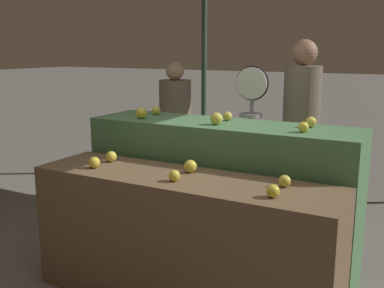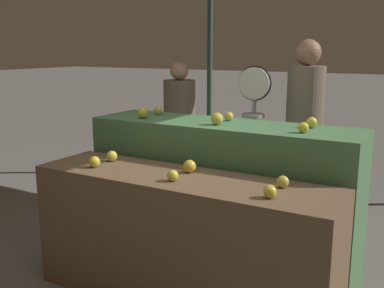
# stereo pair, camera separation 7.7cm
# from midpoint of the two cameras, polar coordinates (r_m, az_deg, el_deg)

# --- Properties ---
(display_counter_front) EXTENTS (2.05, 0.55, 0.88)m
(display_counter_front) POSITION_cam_midpoint_polar(r_m,az_deg,el_deg) (3.03, -2.01, -12.16)
(display_counter_front) COLOR brown
(display_counter_front) RESTS_ON ground_plane
(display_counter_back) EXTENTS (2.05, 0.55, 1.14)m
(display_counter_back) POSITION_cam_midpoint_polar(r_m,az_deg,el_deg) (3.48, 3.00, -6.59)
(display_counter_back) COLOR #4C7A4C
(display_counter_back) RESTS_ON ground_plane
(apple_front_0) EXTENTS (0.08, 0.08, 0.08)m
(apple_front_0) POSITION_cam_midpoint_polar(r_m,az_deg,el_deg) (3.16, -13.00, -2.30)
(apple_front_0) COLOR gold
(apple_front_0) RESTS_ON display_counter_front
(apple_front_1) EXTENTS (0.07, 0.07, 0.07)m
(apple_front_1) POSITION_cam_midpoint_polar(r_m,az_deg,el_deg) (2.78, -3.05, -4.04)
(apple_front_1) COLOR gold
(apple_front_1) RESTS_ON display_counter_front
(apple_front_2) EXTENTS (0.07, 0.07, 0.07)m
(apple_front_2) POSITION_cam_midpoint_polar(r_m,az_deg,el_deg) (2.51, 9.37, -5.92)
(apple_front_2) COLOR gold
(apple_front_2) RESTS_ON display_counter_front
(apple_front_3) EXTENTS (0.08, 0.08, 0.08)m
(apple_front_3) POSITION_cam_midpoint_polar(r_m,az_deg,el_deg) (3.31, -10.88, -1.57)
(apple_front_3) COLOR yellow
(apple_front_3) RESTS_ON display_counter_front
(apple_front_4) EXTENTS (0.09, 0.09, 0.09)m
(apple_front_4) POSITION_cam_midpoint_polar(r_m,az_deg,el_deg) (2.97, -1.03, -2.84)
(apple_front_4) COLOR gold
(apple_front_4) RESTS_ON display_counter_front
(apple_front_5) EXTENTS (0.07, 0.07, 0.07)m
(apple_front_5) POSITION_cam_midpoint_polar(r_m,az_deg,el_deg) (2.71, 10.88, -4.64)
(apple_front_5) COLOR gold
(apple_front_5) RESTS_ON display_counter_front
(apple_back_0) EXTENTS (0.09, 0.09, 0.09)m
(apple_back_0) POSITION_cam_midpoint_polar(r_m,az_deg,el_deg) (3.56, -7.09, 3.92)
(apple_back_0) COLOR gold
(apple_back_0) RESTS_ON display_counter_back
(apple_back_1) EXTENTS (0.09, 0.09, 0.09)m
(apple_back_1) POSITION_cam_midpoint_polar(r_m,az_deg,el_deg) (3.24, 2.45, 3.24)
(apple_back_1) COLOR gold
(apple_back_1) RESTS_ON display_counter_back
(apple_back_2) EXTENTS (0.07, 0.07, 0.07)m
(apple_back_2) POSITION_cam_midpoint_polar(r_m,az_deg,el_deg) (3.02, 13.25, 2.11)
(apple_back_2) COLOR gold
(apple_back_2) RESTS_ON display_counter_back
(apple_back_3) EXTENTS (0.07, 0.07, 0.07)m
(apple_back_3) POSITION_cam_midpoint_polar(r_m,az_deg,el_deg) (3.74, -5.17, 4.24)
(apple_back_3) COLOR gold
(apple_back_3) RESTS_ON display_counter_back
(apple_back_4) EXTENTS (0.07, 0.07, 0.07)m
(apple_back_4) POSITION_cam_midpoint_polar(r_m,az_deg,el_deg) (3.44, 3.97, 3.55)
(apple_back_4) COLOR gold
(apple_back_4) RESTS_ON display_counter_back
(apple_back_5) EXTENTS (0.08, 0.08, 0.08)m
(apple_back_5) POSITION_cam_midpoint_polar(r_m,az_deg,el_deg) (3.23, 14.20, 2.72)
(apple_back_5) COLOR yellow
(apple_back_5) RESTS_ON display_counter_back
(produce_scale) EXTENTS (0.30, 0.20, 1.53)m
(produce_scale) POSITION_cam_midpoint_polar(r_m,az_deg,el_deg) (4.01, 6.95, 3.98)
(produce_scale) COLOR #99999E
(produce_scale) RESTS_ON ground_plane
(person_vendor_at_scale) EXTENTS (0.41, 0.41, 1.76)m
(person_vendor_at_scale) POSITION_cam_midpoint_polar(r_m,az_deg,el_deg) (4.21, 13.15, 2.83)
(person_vendor_at_scale) COLOR #2D2D38
(person_vendor_at_scale) RESTS_ON ground_plane
(person_customer_left) EXTENTS (0.43, 0.43, 1.55)m
(person_customer_left) POSITION_cam_midpoint_polar(r_m,az_deg,el_deg) (5.02, -2.58, 2.91)
(person_customer_left) COLOR #2D2D38
(person_customer_left) RESTS_ON ground_plane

